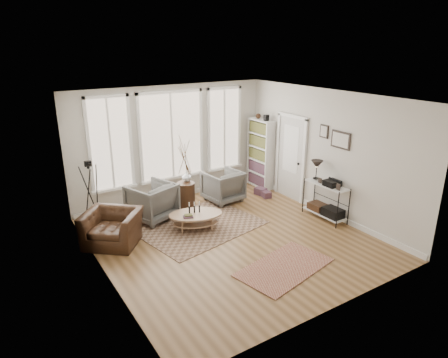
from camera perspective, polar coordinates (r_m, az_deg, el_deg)
room at (r=7.86m, az=1.14°, el=0.86°), size 5.50×5.54×2.90m
bay_window at (r=10.07m, az=-7.48°, el=5.86°), size 4.14×0.12×2.24m
door at (r=10.31m, az=9.53°, el=3.28°), size 0.09×1.06×2.22m
bookcase at (r=11.06m, az=5.27°, el=3.65°), size 0.31×0.85×2.06m
low_shelf at (r=9.40m, az=14.30°, el=-2.56°), size 0.38×1.08×1.30m
wall_art at (r=9.16m, az=15.73°, el=5.71°), size 0.04×0.88×0.44m
rug_main at (r=8.94m, az=-3.58°, el=-6.68°), size 2.89×2.38×0.01m
rug_runner at (r=7.48m, az=8.64°, el=-12.34°), size 1.94×1.34×0.01m
coffee_table at (r=8.69m, az=-4.11°, el=-5.44°), size 1.33×1.07×0.53m
armchair_left at (r=9.25m, az=-10.27°, el=-3.18°), size 1.18×1.20×0.86m
armchair_right at (r=10.14m, az=-0.15°, el=-1.01°), size 0.93×0.96×0.80m
side_table at (r=9.57m, az=-5.56°, el=0.73°), size 0.44×0.44×1.84m
vase at (r=9.74m, az=-5.36°, el=0.36°), size 0.28×0.28×0.23m
accent_chair at (r=8.36m, az=-15.70°, el=-6.74°), size 1.41×1.39×0.69m
tripod_camera at (r=9.10m, az=-18.37°, el=-2.47°), size 0.53×0.53×1.50m
book_stack_near at (r=10.70m, az=5.23°, el=-1.75°), size 0.29×0.33×0.18m
book_stack_far at (r=10.53m, az=6.04°, el=-2.20°), size 0.24×0.28×0.16m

